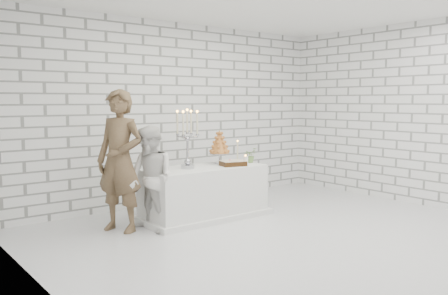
% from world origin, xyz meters
% --- Properties ---
extents(ground, '(6.00, 5.00, 0.01)m').
position_xyz_m(ground, '(0.00, 0.00, 0.00)').
color(ground, silver).
rests_on(ground, ground).
extents(wall_back, '(6.00, 0.01, 3.00)m').
position_xyz_m(wall_back, '(0.00, 2.50, 1.50)').
color(wall_back, white).
rests_on(wall_back, ground).
extents(wall_left, '(0.01, 5.00, 3.00)m').
position_xyz_m(wall_left, '(-3.00, 0.00, 1.50)').
color(wall_left, white).
rests_on(wall_left, ground).
extents(wall_right, '(0.01, 5.00, 3.00)m').
position_xyz_m(wall_right, '(3.00, 0.00, 1.50)').
color(wall_right, white).
rests_on(wall_right, ground).
extents(cake_table, '(1.80, 0.80, 0.75)m').
position_xyz_m(cake_table, '(-0.31, 1.31, 0.38)').
color(cake_table, white).
rests_on(cake_table, ground).
extents(groom, '(0.71, 0.81, 1.86)m').
position_xyz_m(groom, '(-1.58, 1.42, 0.93)').
color(groom, brown).
rests_on(groom, ground).
extents(bride, '(0.61, 0.74, 1.39)m').
position_xyz_m(bride, '(-1.29, 1.14, 0.70)').
color(bride, silver).
rests_on(bride, ground).
extents(candelabra, '(0.40, 0.40, 0.85)m').
position_xyz_m(candelabra, '(-0.58, 1.33, 1.17)').
color(candelabra, '#A7A7B2').
rests_on(candelabra, cake_table).
extents(croquembouche, '(0.39, 0.39, 0.52)m').
position_xyz_m(croquembouche, '(0.09, 1.46, 1.01)').
color(croquembouche, '#945527').
rests_on(croquembouche, cake_table).
extents(chocolate_cake, '(0.41, 0.34, 0.08)m').
position_xyz_m(chocolate_cake, '(0.10, 1.14, 0.79)').
color(chocolate_cake, black).
rests_on(chocolate_cake, cake_table).
extents(pillar_candle, '(0.09, 0.09, 0.12)m').
position_xyz_m(pillar_candle, '(0.39, 1.20, 0.81)').
color(pillar_candle, white).
rests_on(pillar_candle, cake_table).
extents(extra_taper, '(0.07, 0.07, 0.32)m').
position_xyz_m(extra_taper, '(0.45, 1.45, 0.91)').
color(extra_taper, beige).
rests_on(extra_taper, cake_table).
extents(flowers, '(0.25, 0.24, 0.23)m').
position_xyz_m(flowers, '(0.54, 1.27, 0.87)').
color(flowers, '#5B7943').
rests_on(flowers, cake_table).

